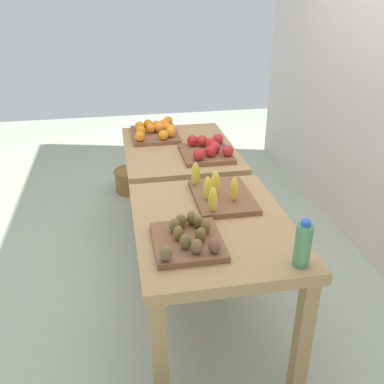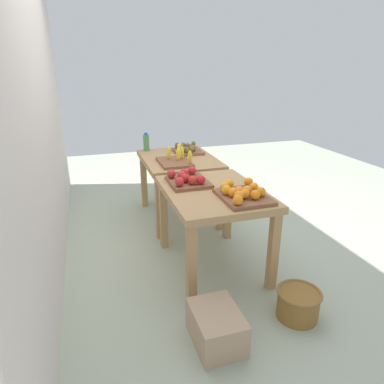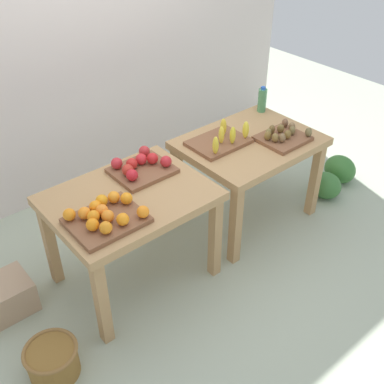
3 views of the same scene
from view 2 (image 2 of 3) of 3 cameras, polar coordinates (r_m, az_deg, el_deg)
name	(u,v)px [view 2 (image 2 of 3)]	position (r m, az deg, el deg)	size (l,w,h in m)	color
ground_plane	(193,237)	(3.66, 0.25, -7.58)	(8.00, 8.00, 0.00)	#A5B099
back_wall	(34,95)	(3.11, -25.03, 14.55)	(4.40, 0.12, 3.00)	beige
display_table_left	(213,201)	(2.92, 3.61, -1.59)	(1.04, 0.80, 0.74)	tan
display_table_right	(179,167)	(3.92, -2.22, 4.29)	(1.04, 0.80, 0.74)	tan
orange_bin	(242,193)	(2.69, 8.45, -0.23)	(0.45, 0.36, 0.11)	brown
apple_bin	(187,179)	(3.00, -0.84, 2.16)	(0.40, 0.35, 0.11)	brown
banana_crate	(176,160)	(3.65, -2.74, 5.41)	(0.44, 0.32, 0.17)	brown
kiwi_bin	(187,150)	(4.11, -0.79, 7.08)	(0.36, 0.32, 0.10)	brown
water_bottle	(146,142)	(4.22, -7.68, 8.23)	(0.07, 0.07, 0.22)	#4C8C59
watermelon_pile	(178,182)	(4.98, -2.29, 1.76)	(0.59, 0.39, 0.26)	#367130
wicker_basket	(298,303)	(2.69, 17.37, -17.37)	(0.32, 0.32, 0.22)	olive
cardboard_produce_box	(216,327)	(2.39, 4.10, -21.64)	(0.40, 0.30, 0.24)	tan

